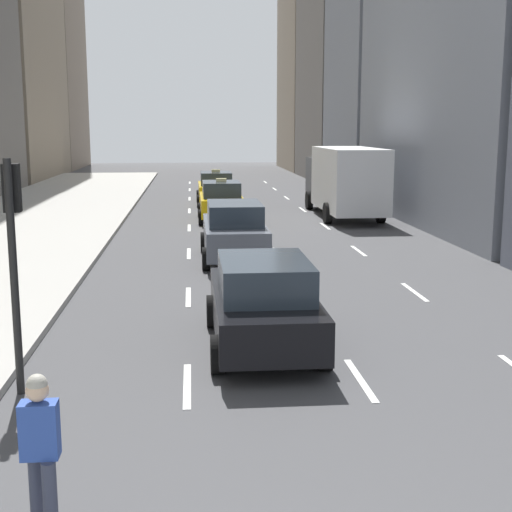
{
  "coord_description": "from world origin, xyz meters",
  "views": [
    {
      "loc": [
        -0.08,
        -2.81,
        4.05
      ],
      "look_at": [
        1.27,
        12.15,
        1.32
      ],
      "focal_mm": 50.0,
      "sensor_mm": 36.0,
      "label": 1
    }
  ],
  "objects_px": {
    "box_truck": "(344,179)",
    "traffic_light_pole": "(13,238)",
    "taxi_lead": "(216,188)",
    "sedan_black_near": "(263,302)",
    "sedan_silver_behind": "(234,231)",
    "taxi_second": "(221,201)",
    "skateboarder": "(41,451)"
  },
  "relations": [
    {
      "from": "taxi_lead",
      "to": "taxi_second",
      "type": "xyz_separation_m",
      "value": [
        0.0,
        -6.63,
        0.0
      ]
    },
    {
      "from": "taxi_lead",
      "to": "sedan_silver_behind",
      "type": "xyz_separation_m",
      "value": [
        0.0,
        -16.03,
        0.04
      ]
    },
    {
      "from": "sedan_silver_behind",
      "to": "traffic_light_pole",
      "type": "distance_m",
      "value": 11.51
    },
    {
      "from": "taxi_second",
      "to": "box_truck",
      "type": "xyz_separation_m",
      "value": [
        5.6,
        0.85,
        0.83
      ]
    },
    {
      "from": "taxi_lead",
      "to": "sedan_black_near",
      "type": "relative_size",
      "value": 0.96
    },
    {
      "from": "taxi_lead",
      "to": "box_truck",
      "type": "bearing_deg",
      "value": -45.9
    },
    {
      "from": "taxi_second",
      "to": "taxi_lead",
      "type": "bearing_deg",
      "value": 90.0
    },
    {
      "from": "traffic_light_pole",
      "to": "sedan_black_near",
      "type": "bearing_deg",
      "value": 25.48
    },
    {
      "from": "box_truck",
      "to": "sedan_silver_behind",
      "type": "bearing_deg",
      "value": -118.65
    },
    {
      "from": "sedan_black_near",
      "to": "sedan_silver_behind",
      "type": "bearing_deg",
      "value": 90.0
    },
    {
      "from": "taxi_second",
      "to": "box_truck",
      "type": "height_order",
      "value": "box_truck"
    },
    {
      "from": "sedan_silver_behind",
      "to": "sedan_black_near",
      "type": "bearing_deg",
      "value": -90.0
    },
    {
      "from": "box_truck",
      "to": "traffic_light_pole",
      "type": "xyz_separation_m",
      "value": [
        -9.55,
        -20.95,
        0.7
      ]
    },
    {
      "from": "sedan_black_near",
      "to": "traffic_light_pole",
      "type": "xyz_separation_m",
      "value": [
        -3.95,
        -1.88,
        1.54
      ]
    },
    {
      "from": "taxi_lead",
      "to": "traffic_light_pole",
      "type": "relative_size",
      "value": 1.22
    },
    {
      "from": "taxi_second",
      "to": "sedan_black_near",
      "type": "height_order",
      "value": "taxi_second"
    },
    {
      "from": "taxi_lead",
      "to": "skateboarder",
      "type": "bearing_deg",
      "value": -95.12
    },
    {
      "from": "box_truck",
      "to": "skateboarder",
      "type": "bearing_deg",
      "value": -108.4
    },
    {
      "from": "traffic_light_pole",
      "to": "skateboarder",
      "type": "bearing_deg",
      "value": -74.4
    },
    {
      "from": "box_truck",
      "to": "traffic_light_pole",
      "type": "bearing_deg",
      "value": -114.5
    },
    {
      "from": "sedan_silver_behind",
      "to": "skateboarder",
      "type": "xyz_separation_m",
      "value": [
        -2.77,
        -14.92,
        0.05
      ]
    },
    {
      "from": "taxi_lead",
      "to": "traffic_light_pole",
      "type": "height_order",
      "value": "traffic_light_pole"
    },
    {
      "from": "taxi_second",
      "to": "sedan_silver_behind",
      "type": "xyz_separation_m",
      "value": [
        0.0,
        -9.4,
        0.04
      ]
    },
    {
      "from": "sedan_silver_behind",
      "to": "skateboarder",
      "type": "bearing_deg",
      "value": -100.52
    },
    {
      "from": "taxi_second",
      "to": "sedan_silver_behind",
      "type": "relative_size",
      "value": 0.91
    },
    {
      "from": "taxi_lead",
      "to": "box_truck",
      "type": "distance_m",
      "value": 8.09
    },
    {
      "from": "box_truck",
      "to": "taxi_lead",
      "type": "bearing_deg",
      "value": 134.1
    },
    {
      "from": "sedan_black_near",
      "to": "sedan_silver_behind",
      "type": "distance_m",
      "value": 8.82
    },
    {
      "from": "taxi_lead",
      "to": "sedan_black_near",
      "type": "distance_m",
      "value": 24.85
    },
    {
      "from": "taxi_second",
      "to": "traffic_light_pole",
      "type": "relative_size",
      "value": 1.22
    },
    {
      "from": "sedan_silver_behind",
      "to": "taxi_lead",
      "type": "bearing_deg",
      "value": 90.0
    },
    {
      "from": "skateboarder",
      "to": "traffic_light_pole",
      "type": "relative_size",
      "value": 0.48
    }
  ]
}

